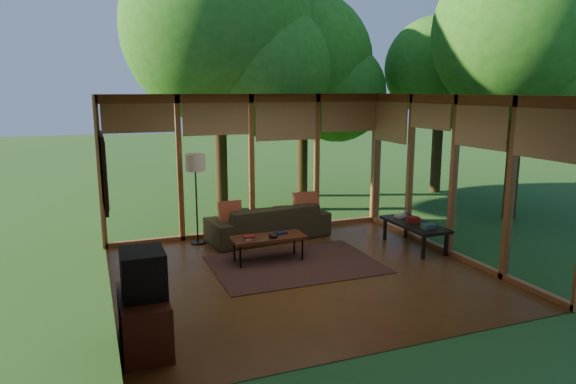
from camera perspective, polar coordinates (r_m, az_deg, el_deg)
name	(u,v)px	position (r m, az deg, el deg)	size (l,w,h in m)	color
floor	(301,274)	(7.95, 1.49, -9.13)	(5.50, 5.50, 0.00)	brown
ceiling	(302,95)	(7.45, 1.60, 10.72)	(5.50, 5.50, 0.00)	silver
wall_left	(105,202)	(7.02, -19.64, -1.08)	(0.04, 5.00, 2.70)	beige
wall_front	(395,230)	(5.43, 11.84, -4.16)	(5.50, 0.04, 2.70)	beige
window_wall_back	(252,165)	(9.91, -4.07, 3.00)	(5.50, 0.12, 2.70)	#97592F
window_wall_right	(454,177)	(9.00, 17.91, 1.64)	(0.12, 5.00, 2.70)	#97592F
exterior_lawn	(423,171)	(18.64, 14.81, 2.32)	(40.00, 40.00, 0.00)	#295620
tree_nw	(217,29)	(12.06, -7.86, 17.47)	(4.25, 4.25, 6.23)	#392B14
tree_ne	(302,63)	(13.55, 1.54, 14.16)	(3.61, 3.61, 5.27)	#392B14
tree_se	(520,33)	(11.96, 24.35, 15.75)	(3.55, 3.55, 5.69)	#392B14
tree_far	(436,69)	(14.46, 16.12, 13.00)	(2.69, 2.69, 4.68)	#392B14
rug	(295,264)	(8.36, 0.80, -8.03)	(2.64, 1.87, 0.01)	brown
sofa	(268,222)	(9.69, -2.20, -3.31)	(2.28, 0.89, 0.66)	#362D1B
pillow_left	(230,213)	(9.37, -6.45, -2.28)	(0.41, 0.14, 0.41)	maroon
pillow_right	(306,204)	(9.84, 2.01, -1.39)	(0.47, 0.16, 0.47)	maroon
ct_book_lower	(249,238)	(8.25, -4.39, -5.17)	(0.19, 0.14, 0.03)	#ACA39C
ct_book_upper	(249,237)	(8.25, -4.39, -4.96)	(0.19, 0.15, 0.03)	maroon
ct_book_side	(281,233)	(8.56, -0.79, -4.54)	(0.19, 0.14, 0.03)	black
ct_bowl	(273,235)	(8.32, -1.65, -4.85)	(0.16, 0.16, 0.07)	black
media_cabinet	(144,321)	(5.97, -15.71, -13.65)	(0.50, 1.00, 0.60)	#572517
television	(143,273)	(5.76, -15.80, -8.65)	(0.45, 0.55, 0.50)	black
console_book_a	(429,226)	(9.06, 15.36, -3.69)	(0.21, 0.16, 0.08)	#30544D
console_book_b	(413,220)	(9.41, 13.74, -3.00)	(0.21, 0.15, 0.10)	maroon
console_book_c	(400,216)	(9.74, 12.39, -2.59)	(0.20, 0.15, 0.05)	#ACA39C
floor_lamp	(195,168)	(9.32, -10.26, 2.67)	(0.36, 0.36, 1.65)	black
coffee_table	(268,238)	(8.42, -2.20, -5.16)	(1.20, 0.50, 0.43)	#572517
side_console	(415,225)	(9.40, 13.88, -3.62)	(0.60, 1.40, 0.46)	black
wall_painting	(104,171)	(8.36, -19.81, 2.20)	(0.06, 1.35, 1.15)	black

